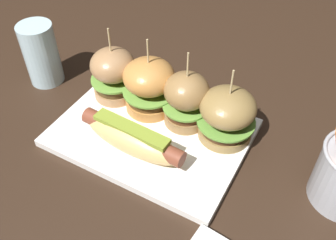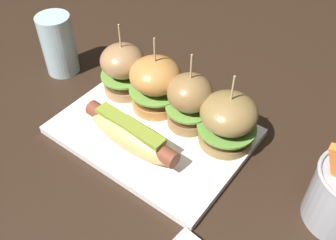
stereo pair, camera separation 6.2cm
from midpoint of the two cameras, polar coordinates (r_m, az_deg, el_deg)
name	(u,v)px [view 1 (the left image)]	position (r m, az deg, el deg)	size (l,w,h in m)	color
ground_plane	(152,135)	(0.67, -5.10, -2.47)	(3.00, 3.00, 0.00)	black
platter_main	(152,133)	(0.67, -5.14, -2.06)	(0.33, 0.24, 0.01)	white
hot_dog	(132,138)	(0.62, -8.38, -2.80)	(0.19, 0.06, 0.05)	tan
slider_far_left	(114,73)	(0.71, -10.80, 6.92)	(0.09, 0.09, 0.14)	#A1764D
slider_center_left	(149,85)	(0.67, -5.52, 5.19)	(0.10, 0.10, 0.15)	#C0803E
slider_center_right	(186,99)	(0.64, 0.04, 3.09)	(0.08, 0.08, 0.15)	olive
slider_far_right	(227,115)	(0.62, 6.17, 0.69)	(0.10, 0.10, 0.14)	olive
water_glass	(41,54)	(0.80, -20.91, 9.28)	(0.07, 0.07, 0.13)	silver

